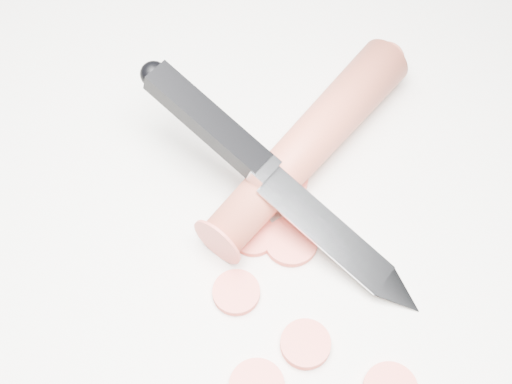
% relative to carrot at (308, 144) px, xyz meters
% --- Properties ---
extents(ground, '(2.40, 2.40, 0.00)m').
position_rel_carrot_xyz_m(ground, '(0.03, -0.04, -0.02)').
color(ground, silver).
rests_on(ground, ground).
extents(carrot, '(0.09, 0.20, 0.03)m').
position_rel_carrot_xyz_m(carrot, '(0.00, 0.00, 0.00)').
color(carrot, '#B94A34').
rests_on(carrot, ground).
extents(carrot_slice_0, '(0.04, 0.04, 0.01)m').
position_rel_carrot_xyz_m(carrot_slice_0, '(0.01, -0.07, -0.02)').
color(carrot_slice_0, '#D65041').
rests_on(carrot_slice_0, ground).
extents(carrot_slice_1, '(0.03, 0.03, 0.01)m').
position_rel_carrot_xyz_m(carrot_slice_1, '(-0.01, -0.07, -0.02)').
color(carrot_slice_1, '#D65041').
rests_on(carrot_slice_1, ground).
extents(carrot_slice_2, '(0.03, 0.03, 0.01)m').
position_rel_carrot_xyz_m(carrot_slice_2, '(-0.01, -0.12, -0.02)').
color(carrot_slice_2, '#D65041').
rests_on(carrot_slice_2, ground).
extents(carrot_slice_5, '(0.04, 0.04, 0.01)m').
position_rel_carrot_xyz_m(carrot_slice_5, '(-0.01, -0.03, -0.02)').
color(carrot_slice_5, '#D65041').
rests_on(carrot_slice_5, ground).
extents(carrot_slice_7, '(0.03, 0.03, 0.01)m').
position_rel_carrot_xyz_m(carrot_slice_7, '(0.05, -0.13, -0.02)').
color(carrot_slice_7, '#D65041').
rests_on(carrot_slice_7, ground).
extents(kitchen_knife, '(0.23, 0.09, 0.08)m').
position_rel_carrot_xyz_m(kitchen_knife, '(-0.00, -0.05, 0.02)').
color(kitchen_knife, silver).
rests_on(kitchen_knife, ground).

